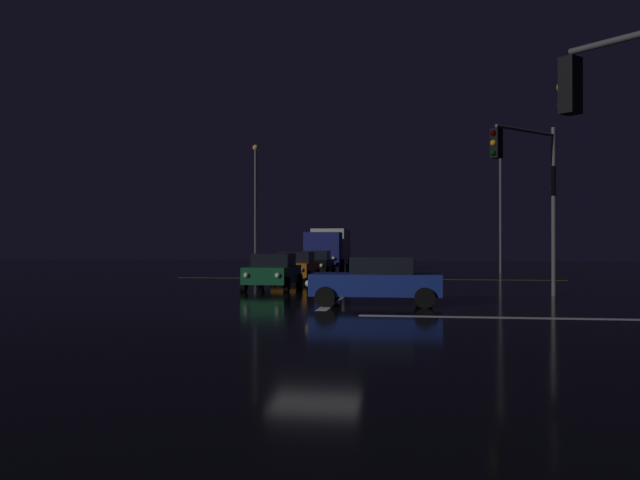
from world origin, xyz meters
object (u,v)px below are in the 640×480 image
sedan_orange (296,266)px  sedan_blue_crossing (377,280)px  traffic_signal_ne (531,179)px  streetlamp_left_far (256,198)px  streetlamp_right_far (501,191)px  box_truck (329,248)px  sedan_black (316,263)px  sedan_green (273,271)px

sedan_orange → sedan_blue_crossing: size_ratio=1.00×
traffic_signal_ne → sedan_orange: bearing=139.3°
streetlamp_left_far → streetlamp_right_far: 17.50m
sedan_orange → streetlamp_left_far: bearing=112.1°
traffic_signal_ne → streetlamp_right_far: streetlamp_right_far is taller
sedan_orange → streetlamp_left_far: streetlamp_left_far is taller
box_truck → traffic_signal_ne: bearing=-65.4°
box_truck → streetlamp_left_far: (-5.40, -0.42, 3.62)m
sedan_black → streetlamp_right_far: 14.65m
sedan_black → streetlamp_right_far: size_ratio=0.44×
sedan_blue_crossing → traffic_signal_ne: bearing=34.5°
sedan_green → sedan_blue_crossing: size_ratio=1.00×
box_truck → sedan_blue_crossing: size_ratio=1.91×
sedan_blue_crossing → traffic_signal_ne: (5.47, 3.77, 3.60)m
sedan_orange → traffic_signal_ne: bearing=-40.7°
sedan_orange → streetlamp_right_far: bearing=47.6°
box_truck → streetlamp_right_far: size_ratio=0.83×
sedan_orange → sedan_black: same height
streetlamp_left_far → streetlamp_right_far: size_ratio=0.93×
sedan_black → streetlamp_left_far: size_ratio=0.47×
sedan_black → streetlamp_left_far: (-5.48, 6.82, 4.53)m
sedan_orange → streetlamp_left_far: size_ratio=0.47×
streetlamp_right_far → sedan_black: bearing=-150.4°
box_truck → streetlamp_left_far: bearing=-175.5°
streetlamp_left_far → streetlamp_right_far: streetlamp_right_far is taller
traffic_signal_ne → sedan_blue_crossing: bearing=-145.5°
box_truck → sedan_black: bearing=-89.3°
sedan_black → sedan_blue_crossing: same height
sedan_blue_crossing → streetlamp_right_far: streetlamp_right_far is taller
box_truck → sedan_blue_crossing: (4.91, -26.41, -0.91)m
sedan_black → box_truck: bearing=90.7°
box_truck → streetlamp_right_far: bearing=-2.0°
sedan_orange → streetlamp_right_far: size_ratio=0.44×
sedan_black → box_truck: box_truck is taller
sedan_black → traffic_signal_ne: 18.87m
streetlamp_right_far → sedan_blue_crossing: bearing=-105.5°
box_truck → traffic_signal_ne: traffic_signal_ne is taller
box_truck → sedan_orange: bearing=-90.1°
sedan_orange → streetlamp_right_far: (12.13, 13.26, 4.88)m
sedan_green → sedan_blue_crossing: (4.89, -6.75, 0.00)m
streetlamp_left_far → box_truck: bearing=4.5°
sedan_blue_crossing → streetlamp_right_far: size_ratio=0.44×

